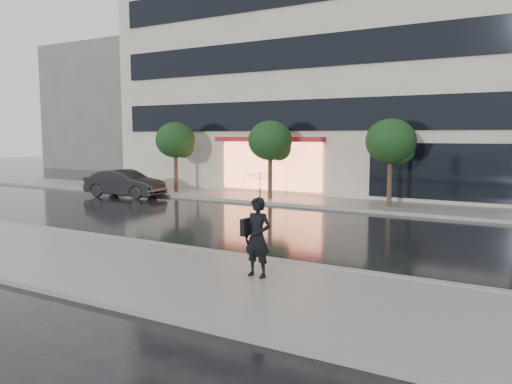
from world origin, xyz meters
The scene contains 12 objects.
ground centered at (0.00, 0.00, 0.00)m, with size 120.00×120.00×0.00m, color black.
sidewalk_near centered at (0.00, -3.25, 0.06)m, with size 60.00×4.50×0.12m, color slate.
sidewalk_far centered at (0.00, 10.25, 0.06)m, with size 60.00×3.50×0.12m, color slate.
curb_near centered at (0.00, -1.00, 0.07)m, with size 60.00×0.25×0.14m, color gray.
curb_far centered at (0.00, 8.50, 0.07)m, with size 60.00×0.25×0.14m, color gray.
office_building centered at (0.00, 17.97, 9.00)m, with size 30.00×12.76×18.00m.
bg_building_left centered at (-28.00, 26.00, 6.00)m, with size 14.00×10.00×12.00m, color #59544F.
tree_far_west centered at (-8.94, 10.03, 2.92)m, with size 2.20×2.20×3.99m.
tree_mid_west centered at (-2.94, 10.03, 2.92)m, with size 2.20×2.20×3.99m.
tree_mid_east centered at (3.06, 10.03, 2.92)m, with size 2.20×2.20×3.99m.
parked_car centered at (-10.34, 7.39, 0.72)m, with size 1.53×4.38×1.44m, color black.
pedestrian_with_umbrella centered at (3.47, -2.55, 1.56)m, with size 0.87×0.89×2.35m.
Camera 1 is at (8.81, -11.94, 3.24)m, focal length 35.00 mm.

